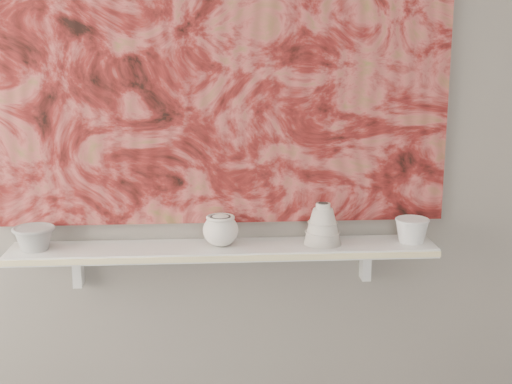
{
  "coord_description": "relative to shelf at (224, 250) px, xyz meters",
  "views": [
    {
      "loc": [
        -0.05,
        -0.74,
        1.62
      ],
      "look_at": [
        0.1,
        1.49,
        1.11
      ],
      "focal_mm": 50.0,
      "sensor_mm": 36.0,
      "label": 1
    }
  ],
  "objects": [
    {
      "name": "bracket_right",
      "position": [
        0.49,
        0.06,
        -0.07
      ],
      "size": [
        0.03,
        0.06,
        0.12
      ],
      "primitive_type": "cube",
      "color": "silver",
      "rests_on": "wall_back"
    },
    {
      "name": "bracket_left",
      "position": [
        -0.49,
        0.06,
        -0.07
      ],
      "size": [
        0.03,
        0.06,
        0.12
      ],
      "primitive_type": "cube",
      "color": "silver",
      "rests_on": "wall_back"
    },
    {
      "name": "shelf_stripe",
      "position": [
        0.0,
        -0.09,
        0.0
      ],
      "size": [
        1.4,
        0.01,
        0.02
      ],
      "primitive_type": "cube",
      "color": "beige",
      "rests_on": "shelf"
    },
    {
      "name": "house_motif",
      "position": [
        0.45,
        0.07,
        0.32
      ],
      "size": [
        0.09,
        0.0,
        0.08
      ],
      "primitive_type": "cube",
      "color": "black",
      "rests_on": "painting"
    },
    {
      "name": "bell_vessel",
      "position": [
        0.33,
        0.0,
        0.08
      ],
      "size": [
        0.13,
        0.13,
        0.14
      ],
      "primitive_type": null,
      "rotation": [
        0.0,
        0.0,
        0.05
      ],
      "color": "beige",
      "rests_on": "shelf"
    },
    {
      "name": "cup_cream",
      "position": [
        -0.01,
        0.0,
        0.07
      ],
      "size": [
        0.14,
        0.14,
        0.11
      ],
      "primitive_type": null,
      "rotation": [
        0.0,
        0.0,
        0.2
      ],
      "color": "silver",
      "rests_on": "shelf"
    },
    {
      "name": "wall_back",
      "position": [
        0.0,
        0.09,
        0.44
      ],
      "size": [
        3.6,
        0.0,
        3.6
      ],
      "primitive_type": "plane",
      "rotation": [
        1.57,
        0.0,
        0.0
      ],
      "color": "gray",
      "rests_on": "floor"
    },
    {
      "name": "bowl_grey",
      "position": [
        -0.61,
        0.0,
        0.05
      ],
      "size": [
        0.17,
        0.17,
        0.08
      ],
      "primitive_type": null,
      "rotation": [
        0.0,
        0.0,
        -0.29
      ],
      "color": "gray",
      "rests_on": "shelf"
    },
    {
      "name": "painting",
      "position": [
        0.0,
        0.08,
        0.62
      ],
      "size": [
        1.5,
        0.02,
        1.1
      ],
      "primitive_type": "cube",
      "color": "maroon",
      "rests_on": "wall_back"
    },
    {
      "name": "bowl_white",
      "position": [
        0.63,
        0.0,
        0.06
      ],
      "size": [
        0.15,
        0.15,
        0.08
      ],
      "primitive_type": null,
      "rotation": [
        0.0,
        0.0,
        0.43
      ],
      "color": "silver",
      "rests_on": "shelf"
    },
    {
      "name": "shelf",
      "position": [
        0.0,
        0.0,
        0.0
      ],
      "size": [
        1.4,
        0.18,
        0.03
      ],
      "primitive_type": "cube",
      "color": "silver",
      "rests_on": "wall_back"
    }
  ]
}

